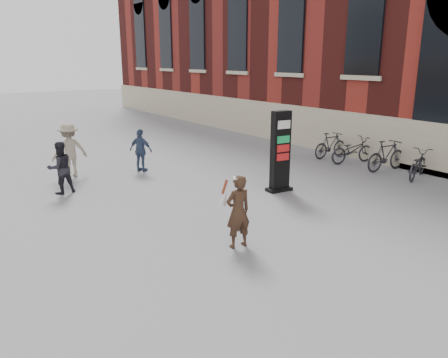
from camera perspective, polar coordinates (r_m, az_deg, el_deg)
ground at (r=9.40m, az=-1.20°, el=-8.76°), size 100.00×100.00×0.00m
info_pylon at (r=13.02m, az=7.36°, el=3.55°), size 0.80×0.46×2.41m
woman at (r=9.10m, az=1.82°, el=-4.15°), size 0.62×0.57×1.57m
pedestrian_a at (r=13.64m, az=-20.60°, el=1.38°), size 0.82×0.67×1.55m
pedestrian_b at (r=15.51m, az=-19.53°, el=3.59°), size 1.20×0.72×1.82m
pedestrian_c at (r=15.60m, az=-10.80°, el=3.69°), size 0.79×0.94×1.51m
bike_4 at (r=15.86m, az=23.96°, el=1.77°), size 1.90×1.15×0.94m
bike_5 at (r=16.48m, az=20.45°, el=2.89°), size 1.88×0.69×1.11m
bike_6 at (r=17.36m, az=16.41°, el=3.64°), size 1.99×1.03×0.99m
bike_7 at (r=18.04m, az=13.74°, el=4.32°), size 1.73×0.51×1.03m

